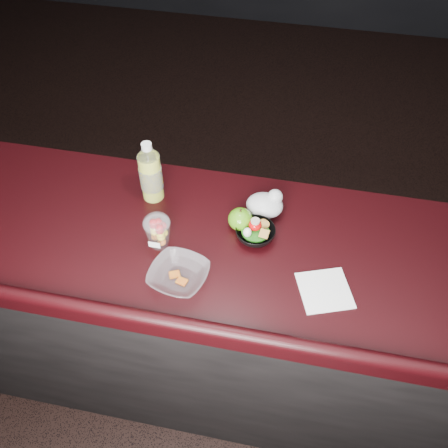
# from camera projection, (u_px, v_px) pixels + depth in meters

# --- Properties ---
(ground) EXTENTS (8.00, 8.00, 0.00)m
(ground) POSITION_uv_depth(u_px,v_px,m) (206.00, 431.00, 2.31)
(ground) COLOR black
(ground) RESTS_ON ground
(room_shell) EXTENTS (8.00, 8.00, 8.00)m
(room_shell) POSITION_uv_depth(u_px,v_px,m) (179.00, 87.00, 0.94)
(room_shell) COLOR black
(room_shell) RESTS_ON ground
(counter) EXTENTS (4.06, 0.71, 1.02)m
(counter) POSITION_uv_depth(u_px,v_px,m) (218.00, 318.00, 2.12)
(counter) COLOR black
(counter) RESTS_ON ground
(lemonade_bottle) EXTENTS (0.08, 0.08, 0.25)m
(lemonade_bottle) POSITION_uv_depth(u_px,v_px,m) (151.00, 175.00, 1.81)
(lemonade_bottle) COLOR #D0DB38
(lemonade_bottle) RESTS_ON counter
(fruit_cup) EXTENTS (0.09, 0.09, 0.13)m
(fruit_cup) POSITION_uv_depth(u_px,v_px,m) (158.00, 231.00, 1.68)
(fruit_cup) COLOR white
(fruit_cup) RESTS_ON counter
(green_apple) EXTENTS (0.09, 0.09, 0.09)m
(green_apple) POSITION_uv_depth(u_px,v_px,m) (240.00, 219.00, 1.76)
(green_apple) COLOR #487E0E
(green_apple) RESTS_ON counter
(plastic_bag) EXTENTS (0.13, 0.11, 0.10)m
(plastic_bag) POSITION_uv_depth(u_px,v_px,m) (266.00, 204.00, 1.80)
(plastic_bag) COLOR silver
(plastic_bag) RESTS_ON counter
(snack_bowl) EXTENTS (0.17, 0.17, 0.08)m
(snack_bowl) POSITION_uv_depth(u_px,v_px,m) (255.00, 232.00, 1.73)
(snack_bowl) COLOR black
(snack_bowl) RESTS_ON counter
(takeout_bowl) EXTENTS (0.22, 0.22, 0.05)m
(takeout_bowl) POSITION_uv_depth(u_px,v_px,m) (179.00, 275.00, 1.62)
(takeout_bowl) COLOR silver
(takeout_bowl) RESTS_ON counter
(paper_napkin) EXTENTS (0.21, 0.21, 0.00)m
(paper_napkin) POSITION_uv_depth(u_px,v_px,m) (325.00, 290.00, 1.60)
(paper_napkin) COLOR white
(paper_napkin) RESTS_ON counter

